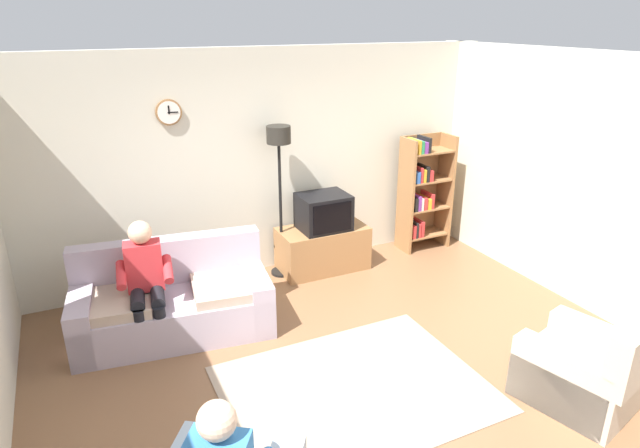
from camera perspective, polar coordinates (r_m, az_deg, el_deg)
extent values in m
plane|color=brown|center=(4.97, 5.12, -16.33)|extent=(12.00, 12.00, 0.00)
cube|color=beige|center=(6.58, -6.28, 6.35)|extent=(6.20, 0.12, 2.70)
cylinder|color=olive|center=(6.11, -15.67, 11.27)|extent=(0.28, 0.03, 0.28)
cylinder|color=white|center=(6.10, -15.64, 11.25)|extent=(0.24, 0.01, 0.24)
cube|color=black|center=(6.08, -15.66, 11.52)|extent=(0.02, 0.01, 0.09)
cube|color=black|center=(6.10, -15.26, 11.29)|extent=(0.11, 0.01, 0.01)
cube|color=beige|center=(6.20, 29.09, 2.81)|extent=(0.12, 5.80, 2.70)
cube|color=#A899A8|center=(5.69, -15.10, -9.25)|extent=(1.99, 1.07, 0.42)
cube|color=#A899A8|center=(5.81, -15.76, -3.66)|extent=(1.91, 0.44, 0.48)
cube|color=#A899A8|center=(5.73, -6.71, -7.57)|extent=(0.33, 0.86, 0.56)
cube|color=#A899A8|center=(5.70, -23.69, -9.52)|extent=(0.33, 0.86, 0.56)
cube|color=tan|center=(5.55, -10.14, -6.55)|extent=(0.68, 0.75, 0.10)
cube|color=tan|center=(5.53, -20.51, -7.73)|extent=(0.68, 0.75, 0.10)
cube|color=olive|center=(6.81, 0.29, -2.59)|extent=(1.10, 0.56, 0.55)
cube|color=black|center=(7.01, -0.63, -1.61)|extent=(1.10, 0.04, 0.03)
cube|color=black|center=(6.61, 0.37, 1.30)|extent=(0.60, 0.48, 0.44)
cube|color=black|center=(6.40, 1.32, 0.62)|extent=(0.50, 0.01, 0.36)
cube|color=olive|center=(7.26, 9.01, 2.88)|extent=(0.04, 0.36, 1.55)
cube|color=olive|center=(7.63, 13.01, 3.49)|extent=(0.04, 0.36, 1.55)
cube|color=olive|center=(7.57, 10.31, 3.56)|extent=(0.64, 0.02, 1.55)
cube|color=olive|center=(7.63, 10.76, -0.96)|extent=(0.60, 0.34, 0.02)
cube|color=red|center=(7.45, 9.37, -0.58)|extent=(0.05, 0.28, 0.18)
cube|color=black|center=(7.46, 9.66, -0.41)|extent=(0.03, 0.28, 0.22)
cube|color=red|center=(7.49, 9.91, -0.44)|extent=(0.03, 0.28, 0.19)
cube|color=red|center=(7.51, 10.22, -0.29)|extent=(0.04, 0.28, 0.22)
cube|color=olive|center=(7.50, 10.96, 1.78)|extent=(0.60, 0.34, 0.02)
cube|color=black|center=(7.31, 9.55, 2.24)|extent=(0.05, 0.28, 0.18)
cube|color=#72338C|center=(7.34, 9.91, 2.36)|extent=(0.05, 0.28, 0.20)
cube|color=silver|center=(7.37, 10.19, 2.28)|extent=(0.03, 0.28, 0.17)
cube|color=red|center=(7.40, 10.52, 2.34)|extent=(0.05, 0.28, 0.17)
cube|color=gold|center=(7.44, 10.91, 2.32)|extent=(0.05, 0.28, 0.14)
cube|color=red|center=(7.46, 11.25, 2.59)|extent=(0.04, 0.28, 0.20)
cube|color=olive|center=(7.38, 11.16, 4.62)|extent=(0.60, 0.34, 0.02)
cube|color=#2D59A5|center=(7.21, 9.75, 5.05)|extent=(0.06, 0.28, 0.15)
cube|color=red|center=(7.23, 10.13, 5.28)|extent=(0.03, 0.28, 0.20)
cube|color=gold|center=(7.26, 10.42, 5.20)|extent=(0.04, 0.28, 0.17)
cube|color=black|center=(7.28, 10.75, 5.37)|extent=(0.04, 0.28, 0.21)
cube|color=red|center=(7.32, 11.09, 5.19)|extent=(0.06, 0.28, 0.15)
cube|color=olive|center=(7.28, 11.38, 7.55)|extent=(0.60, 0.34, 0.02)
cube|color=gold|center=(7.10, 9.89, 8.13)|extent=(0.04, 0.28, 0.18)
cube|color=#267F4C|center=(7.13, 10.19, 8.11)|extent=(0.04, 0.28, 0.16)
cube|color=#72338C|center=(7.16, 10.55, 8.07)|extent=(0.06, 0.28, 0.14)
cube|color=black|center=(7.19, 10.92, 8.30)|extent=(0.04, 0.28, 0.20)
cylinder|color=black|center=(6.82, -3.99, -5.05)|extent=(0.28, 0.28, 0.03)
cylinder|color=black|center=(6.49, -4.18, 1.58)|extent=(0.04, 0.04, 1.70)
cylinder|color=black|center=(6.25, -4.40, 9.38)|extent=(0.28, 0.28, 0.20)
cube|color=#BCAD99|center=(5.16, 25.64, -14.35)|extent=(0.99, 1.02, 0.40)
cube|color=#BCAD99|center=(4.83, 30.49, -11.46)|extent=(0.82, 0.38, 0.50)
cube|color=#BCAD99|center=(4.88, 24.03, -15.05)|extent=(0.40, 0.82, 0.56)
cube|color=#BCAD99|center=(5.36, 26.97, -12.15)|extent=(0.40, 0.82, 0.56)
cube|color=gray|center=(4.89, 3.74, -16.96)|extent=(2.20, 1.70, 0.01)
cube|color=red|center=(5.45, -18.05, -4.22)|extent=(0.36, 0.24, 0.48)
sphere|color=#D8AD8C|center=(5.30, -18.47, -0.84)|extent=(0.22, 0.22, 0.22)
cylinder|color=black|center=(5.38, -16.76, -7.25)|extent=(0.18, 0.39, 0.13)
cylinder|color=black|center=(5.38, -18.68, -7.46)|extent=(0.18, 0.39, 0.13)
cylinder|color=black|center=(5.35, -16.35, -10.83)|extent=(0.12, 0.12, 0.52)
cylinder|color=black|center=(5.36, -18.30, -11.04)|extent=(0.12, 0.12, 0.52)
cylinder|color=red|center=(5.36, -15.76, -4.60)|extent=(0.13, 0.34, 0.20)
cylinder|color=red|center=(5.38, -20.23, -5.09)|extent=(0.13, 0.34, 0.20)
sphere|color=beige|center=(3.10, -10.84, -19.68)|extent=(0.22, 0.22, 0.22)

